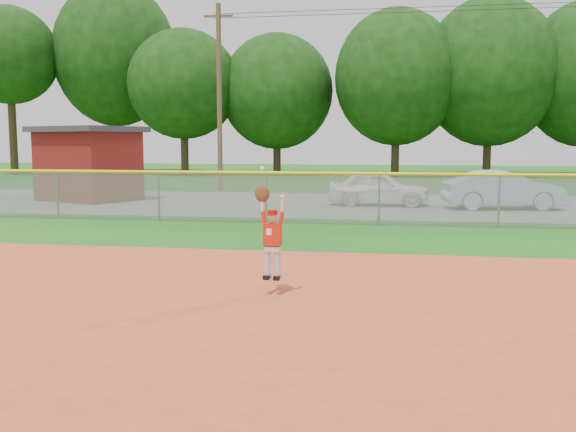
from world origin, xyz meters
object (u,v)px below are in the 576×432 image
object	(u,v)px
car_white_a	(379,188)
car_blue	(503,190)
utility_shed	(88,163)
ballplayer	(271,233)

from	to	relation	value
car_white_a	car_blue	xyz separation A→B (m)	(4.39, -0.56, 0.04)
utility_shed	ballplayer	bearing A→B (deg)	-55.03
car_white_a	utility_shed	size ratio (longest dim) A/B	0.76
car_blue	ballplayer	xyz separation A→B (m)	(-5.75, -14.03, 0.29)
car_white_a	ballplayer	bearing A→B (deg)	175.74
car_blue	ballplayer	distance (m)	15.17
ballplayer	car_blue	bearing A→B (deg)	67.72
utility_shed	car_white_a	bearing A→B (deg)	-1.59
car_white_a	ballplayer	size ratio (longest dim) A/B	2.14
car_blue	ballplayer	bearing A→B (deg)	149.26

